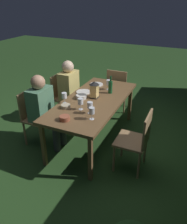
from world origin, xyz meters
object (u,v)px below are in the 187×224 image
(wine_glass_b, at_px, (92,111))
(plate_a, at_px, (84,92))
(plate_b, at_px, (96,84))
(wine_glass_a, at_px, (90,106))
(chair_side_left_a, at_px, (63,95))
(chair_side_right_b, at_px, (137,139))
(bowl_salad, at_px, (65,118))
(lantern_centerpiece, at_px, (94,89))
(wine_glass_e, at_px, (109,83))
(green_bottle_on_table, at_px, (110,87))
(person_in_mustard, at_px, (72,89))
(chair_head_near, at_px, (118,88))
(bowl_olives, at_px, (66,106))
(wine_glass_d, at_px, (64,96))
(chair_side_left_b, at_px, (35,115))
(wine_glass_c, at_px, (81,102))
(person_in_green, at_px, (44,108))
(dining_table, at_px, (94,103))
(bowl_bread, at_px, (81,97))

(wine_glass_b, height_order, plate_a, wine_glass_b)
(plate_b, bearing_deg, wine_glass_a, 19.12)
(chair_side_left_a, height_order, plate_a, chair_side_left_a)
(chair_side_right_b, distance_m, bowl_salad, 0.98)
(lantern_centerpiece, height_order, wine_glass_e, lantern_centerpiece)
(green_bottle_on_table, relative_size, wine_glass_b, 1.72)
(green_bottle_on_table, bearing_deg, person_in_mustard, -95.69)
(chair_side_left_a, relative_size, plate_a, 3.58)
(chair_head_near, distance_m, bowl_olives, 1.66)
(wine_glass_b, height_order, wine_glass_e, same)
(wine_glass_a, xyz_separation_m, wine_glass_d, (-0.14, -0.48, 0.00))
(chair_side_left_b, bearing_deg, wine_glass_c, 93.50)
(person_in_mustard, distance_m, wine_glass_a, 1.17)
(chair_side_left_a, height_order, wine_glass_a, wine_glass_a)
(person_in_green, bearing_deg, wine_glass_e, 143.38)
(wine_glass_b, bearing_deg, lantern_centerpiece, -158.66)
(wine_glass_a, bearing_deg, wine_glass_b, 32.88)
(bowl_salad, bearing_deg, chair_side_left_a, -147.52)
(chair_side_right_b, xyz_separation_m, plate_a, (-0.62, -1.08, 0.24))
(green_bottle_on_table, xyz_separation_m, plate_a, (0.16, -0.41, -0.10))
(bowl_olives, height_order, bowl_salad, bowl_salad)
(person_in_mustard, distance_m, bowl_olives, 0.94)
(chair_side_right_b, relative_size, plate_b, 3.68)
(plate_b, distance_m, bowl_salad, 1.35)
(chair_side_left_a, distance_m, plate_a, 0.64)
(lantern_centerpiece, height_order, wine_glass_b, lantern_centerpiece)
(wine_glass_d, bearing_deg, plate_a, 171.76)
(green_bottle_on_table, distance_m, wine_glass_a, 0.78)
(wine_glass_a, relative_size, bowl_olives, 1.26)
(person_in_green, distance_m, wine_glass_b, 0.89)
(chair_side_left_a, height_order, plate_b, chair_side_left_a)
(wine_glass_e, bearing_deg, wine_glass_d, -26.92)
(lantern_centerpiece, height_order, plate_a, lantern_centerpiece)
(wine_glass_d, xyz_separation_m, plate_a, (-0.49, 0.07, -0.11))
(plate_a, height_order, plate_b, same)
(chair_side_left_b, bearing_deg, chair_head_near, 153.35)
(wine_glass_c, relative_size, bowl_salad, 1.24)
(chair_head_near, xyz_separation_m, chair_side_left_a, (0.77, -0.82, 0.00))
(person_in_mustard, relative_size, wine_glass_b, 6.80)
(dining_table, xyz_separation_m, person_in_green, (0.43, -0.62, -0.03))
(chair_side_left_a, height_order, wine_glass_d, wine_glass_d)
(bowl_salad, bearing_deg, wine_glass_a, 144.16)
(wine_glass_d, xyz_separation_m, bowl_salad, (0.44, 0.26, -0.09))
(plate_a, bearing_deg, green_bottle_on_table, 111.04)
(chair_side_left_b, bearing_deg, chair_side_left_a, 180.00)
(chair_side_left_b, relative_size, wine_glass_b, 5.15)
(lantern_centerpiece, distance_m, bowl_bread, 0.24)
(chair_side_left_a, height_order, bowl_bread, chair_side_left_a)
(dining_table, xyz_separation_m, green_bottle_on_table, (-0.35, 0.14, 0.16))
(dining_table, height_order, chair_side_left_a, chair_side_left_a)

